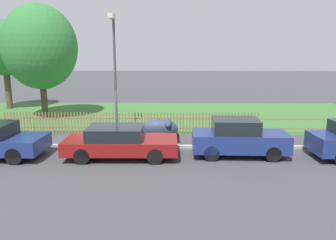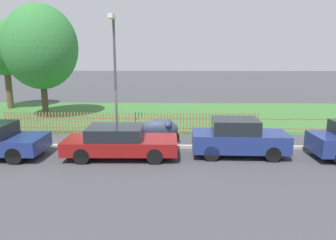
{
  "view_description": "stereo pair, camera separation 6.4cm",
  "coord_description": "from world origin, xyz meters",
  "px_view_note": "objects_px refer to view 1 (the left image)",
  "views": [
    {
      "loc": [
        2.21,
        -13.87,
        4.18
      ],
      "look_at": [
        1.95,
        0.87,
        1.1
      ],
      "focal_mm": 35.0,
      "sensor_mm": 36.0,
      "label": 1
    },
    {
      "loc": [
        2.27,
        -13.87,
        4.18
      ],
      "look_at": [
        1.95,
        0.87,
        1.1
      ],
      "focal_mm": 35.0,
      "sensor_mm": 36.0,
      "label": 2
    }
  ],
  "objects_px": {
    "covered_motorcycle": "(160,129)",
    "tree_behind_motorcycle": "(40,47)",
    "parked_car_black_saloon": "(120,142)",
    "parked_car_navy_estate": "(238,138)",
    "street_lamp": "(114,66)",
    "tree_nearest_kerb": "(4,48)"
  },
  "relations": [
    {
      "from": "covered_motorcycle",
      "to": "tree_nearest_kerb",
      "type": "bearing_deg",
      "value": 141.8
    },
    {
      "from": "parked_car_black_saloon",
      "to": "parked_car_navy_estate",
      "type": "xyz_separation_m",
      "value": [
        4.79,
        0.31,
        0.1
      ]
    },
    {
      "from": "parked_car_black_saloon",
      "to": "tree_behind_motorcycle",
      "type": "relative_size",
      "value": 0.63
    },
    {
      "from": "parked_car_navy_estate",
      "to": "street_lamp",
      "type": "bearing_deg",
      "value": 166.33
    },
    {
      "from": "tree_behind_motorcycle",
      "to": "parked_car_navy_estate",
      "type": "bearing_deg",
      "value": -35.58
    },
    {
      "from": "tree_nearest_kerb",
      "to": "tree_behind_motorcycle",
      "type": "distance_m",
      "value": 5.16
    },
    {
      "from": "tree_nearest_kerb",
      "to": "parked_car_navy_estate",
      "type": "bearing_deg",
      "value": -36.74
    },
    {
      "from": "covered_motorcycle",
      "to": "tree_behind_motorcycle",
      "type": "xyz_separation_m",
      "value": [
        -7.74,
        6.02,
        3.78
      ]
    },
    {
      "from": "parked_car_black_saloon",
      "to": "tree_behind_motorcycle",
      "type": "xyz_separation_m",
      "value": [
        -6.2,
        8.17,
        3.8
      ]
    },
    {
      "from": "street_lamp",
      "to": "covered_motorcycle",
      "type": "bearing_deg",
      "value": 12.56
    },
    {
      "from": "covered_motorcycle",
      "to": "street_lamp",
      "type": "relative_size",
      "value": 0.33
    },
    {
      "from": "covered_motorcycle",
      "to": "tree_nearest_kerb",
      "type": "distance_m",
      "value": 15.43
    },
    {
      "from": "parked_car_black_saloon",
      "to": "covered_motorcycle",
      "type": "height_order",
      "value": "parked_car_black_saloon"
    },
    {
      "from": "covered_motorcycle",
      "to": "street_lamp",
      "type": "distance_m",
      "value": 3.54
    },
    {
      "from": "covered_motorcycle",
      "to": "street_lamp",
      "type": "xyz_separation_m",
      "value": [
        -1.96,
        -0.44,
        2.91
      ]
    },
    {
      "from": "tree_nearest_kerb",
      "to": "street_lamp",
      "type": "xyz_separation_m",
      "value": [
        9.75,
        -9.76,
        -0.84
      ]
    },
    {
      "from": "parked_car_navy_estate",
      "to": "tree_behind_motorcycle",
      "type": "height_order",
      "value": "tree_behind_motorcycle"
    },
    {
      "from": "parked_car_black_saloon",
      "to": "street_lamp",
      "type": "xyz_separation_m",
      "value": [
        -0.42,
        1.72,
        2.93
      ]
    },
    {
      "from": "tree_behind_motorcycle",
      "to": "parked_car_black_saloon",
      "type": "bearing_deg",
      "value": -52.81
    },
    {
      "from": "parked_car_navy_estate",
      "to": "street_lamp",
      "type": "xyz_separation_m",
      "value": [
        -5.21,
        1.41,
        2.82
      ]
    },
    {
      "from": "parked_car_navy_estate",
      "to": "parked_car_black_saloon",
      "type": "bearing_deg",
      "value": -174.89
    },
    {
      "from": "tree_nearest_kerb",
      "to": "covered_motorcycle",
      "type": "bearing_deg",
      "value": -38.53
    }
  ]
}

